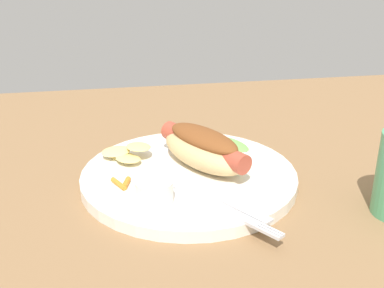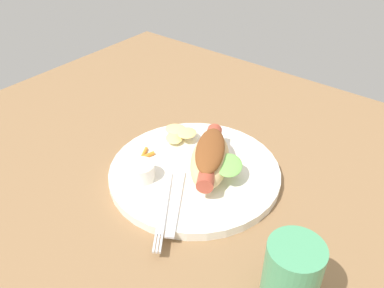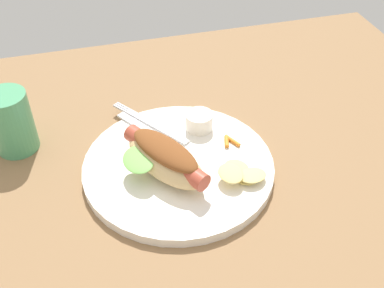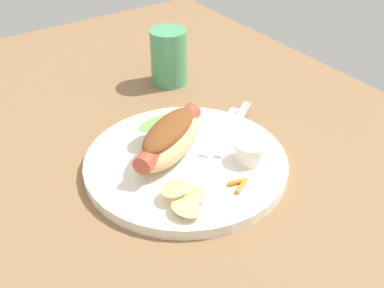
{
  "view_description": "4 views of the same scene",
  "coord_description": "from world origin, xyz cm",
  "views": [
    {
      "loc": [
        -13.65,
        -62.25,
        32.04
      ],
      "look_at": [
        -3.02,
        -0.76,
        5.15
      ],
      "focal_mm": 46.3,
      "sensor_mm": 36.0,
      "label": 1
    },
    {
      "loc": [
        29.69,
        -45.03,
        45.74
      ],
      "look_at": [
        -4.55,
        -1.75,
        6.31
      ],
      "focal_mm": 37.79,
      "sensor_mm": 36.0,
      "label": 2
    },
    {
      "loc": [
        8.11,
        49.27,
        51.33
      ],
      "look_at": [
        -5.59,
        -1.03,
        6.0
      ],
      "focal_mm": 43.8,
      "sensor_mm": 36.0,
      "label": 3
    },
    {
      "loc": [
        -51.68,
        29.73,
        44.19
      ],
      "look_at": [
        -3.57,
        -3.29,
        3.67
      ],
      "focal_mm": 46.2,
      "sensor_mm": 36.0,
      "label": 4
    }
  ],
  "objects": [
    {
      "name": "fork",
      "position": [
        -1.53,
        -12.63,
        1.8
      ],
      "size": [
        10.67,
        14.38,
        0.4
      ],
      "rotation": [
        0.0,
        0.0,
        5.33
      ],
      "color": "silver",
      "rests_on": "plate"
    },
    {
      "name": "plate",
      "position": [
        -3.69,
        -2.12,
        0.8
      ],
      "size": [
        29.6,
        29.6,
        1.6
      ],
      "primitive_type": "cylinder",
      "color": "white",
      "rests_on": "ground_plane"
    },
    {
      "name": "drinking_cup",
      "position": [
        20.49,
        -14.56,
        5.21
      ],
      "size": [
        6.78,
        6.78,
        10.43
      ],
      "primitive_type": "cylinder",
      "color": "#4C9E6B",
      "rests_on": "ground_plane"
    },
    {
      "name": "ground_plane",
      "position": [
        0.0,
        0.0,
        -0.9
      ],
      "size": [
        120.0,
        90.0,
        1.8
      ],
      "primitive_type": "cube",
      "color": "olive"
    },
    {
      "name": "hot_dog",
      "position": [
        -1.34,
        -0.81,
        4.47
      ],
      "size": [
        13.41,
        16.14,
        5.51
      ],
      "rotation": [
        0.0,
        0.0,
        5.24
      ],
      "color": "#DBB77A",
      "rests_on": "plate"
    },
    {
      "name": "carrot_garnish",
      "position": [
        -12.88,
        -4.62,
        1.94
      ],
      "size": [
        2.67,
        3.1,
        0.72
      ],
      "color": "orange",
      "rests_on": "plate"
    },
    {
      "name": "knife",
      "position": [
        -0.79,
        -10.57,
        1.78
      ],
      "size": [
        9.06,
        12.99,
        0.36
      ],
      "primitive_type": "cube",
      "rotation": [
        0.0,
        0.0,
        5.29
      ],
      "color": "silver",
      "rests_on": "plate"
    },
    {
      "name": "chips_pile",
      "position": [
        -11.9,
        3.53,
        2.6
      ],
      "size": [
        7.92,
        7.06,
        2.18
      ],
      "color": "#E5D07B",
      "rests_on": "plate"
    },
    {
      "name": "sauce_ramekin",
      "position": [
        -9.17,
        -9.59,
        3.05
      ],
      "size": [
        4.58,
        4.58,
        2.89
      ],
      "primitive_type": "cylinder",
      "color": "white",
      "rests_on": "plate"
    }
  ]
}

